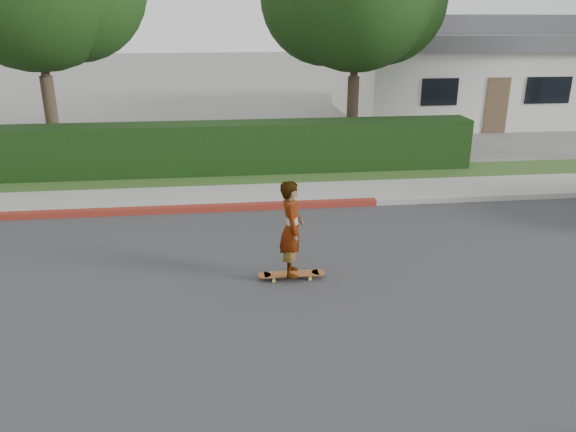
# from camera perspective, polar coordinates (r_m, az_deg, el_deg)

# --- Properties ---
(ground) EXTENTS (120.00, 120.00, 0.00)m
(ground) POSITION_cam_1_polar(r_m,az_deg,el_deg) (9.84, 9.47, -6.79)
(ground) COLOR slate
(ground) RESTS_ON ground
(road) EXTENTS (60.00, 8.00, 0.01)m
(road) POSITION_cam_1_polar(r_m,az_deg,el_deg) (9.84, 9.47, -6.76)
(road) COLOR #2D2D30
(road) RESTS_ON ground
(curb_far) EXTENTS (60.00, 0.20, 0.15)m
(curb_far) POSITION_cam_1_polar(r_m,az_deg,el_deg) (13.49, 4.78, 1.27)
(curb_far) COLOR #9E9E99
(curb_far) RESTS_ON ground
(curb_red_section) EXTENTS (12.00, 0.21, 0.15)m
(curb_red_section) POSITION_cam_1_polar(r_m,az_deg,el_deg) (13.45, -16.60, 0.43)
(curb_red_section) COLOR maroon
(curb_red_section) RESTS_ON ground
(sidewalk_far) EXTENTS (60.00, 1.60, 0.12)m
(sidewalk_far) POSITION_cam_1_polar(r_m,az_deg,el_deg) (14.33, 4.07, 2.36)
(sidewalk_far) COLOR gray
(sidewalk_far) RESTS_ON ground
(planting_strip) EXTENTS (60.00, 1.60, 0.10)m
(planting_strip) POSITION_cam_1_polar(r_m,az_deg,el_deg) (15.84, 3.01, 4.07)
(planting_strip) COLOR #2D4C1E
(planting_strip) RESTS_ON ground
(hedge) EXTENTS (15.00, 1.00, 1.50)m
(hedge) POSITION_cam_1_polar(r_m,az_deg,el_deg) (16.03, -8.02, 6.68)
(hedge) COLOR black
(hedge) RESTS_ON ground
(house) EXTENTS (10.60, 8.60, 4.30)m
(house) POSITION_cam_1_polar(r_m,az_deg,el_deg) (26.72, 17.21, 14.21)
(house) COLOR beige
(house) RESTS_ON ground
(skateboard) EXTENTS (1.18, 0.23, 0.11)m
(skateboard) POSITION_cam_1_polar(r_m,az_deg,el_deg) (9.80, 0.35, -5.93)
(skateboard) COLOR gold
(skateboard) RESTS_ON ground
(skateboarder) EXTENTS (0.44, 0.64, 1.67)m
(skateboarder) POSITION_cam_1_polar(r_m,az_deg,el_deg) (9.46, 0.36, -1.28)
(skateboarder) COLOR white
(skateboarder) RESTS_ON skateboard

